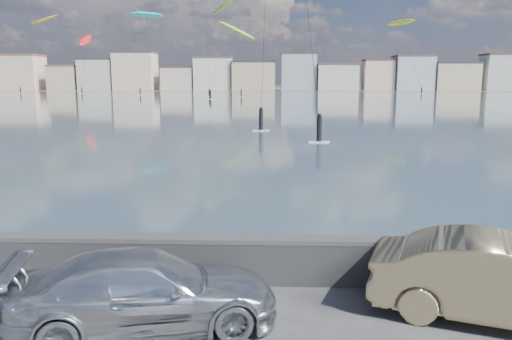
# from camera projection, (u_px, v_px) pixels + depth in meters

# --- Properties ---
(bay_water) EXTENTS (500.00, 177.00, 0.00)m
(bay_water) POSITION_uv_depth(u_px,v_px,m) (266.00, 101.00, 97.89)
(bay_water) COLOR #364B5B
(bay_water) RESTS_ON ground
(far_shore_strip) EXTENTS (500.00, 60.00, 0.00)m
(far_shore_strip) POSITION_uv_depth(u_px,v_px,m) (270.00, 90.00, 204.57)
(far_shore_strip) COLOR #4C473D
(far_shore_strip) RESTS_ON ground
(seawall) EXTENTS (400.00, 0.36, 1.08)m
(seawall) POSITION_uv_depth(u_px,v_px,m) (206.00, 256.00, 10.48)
(seawall) COLOR #28282B
(seawall) RESTS_ON ground
(far_buildings) EXTENTS (240.79, 13.26, 14.60)m
(far_buildings) POSITION_uv_depth(u_px,v_px,m) (273.00, 75.00, 189.68)
(far_buildings) COLOR #9EA8B7
(far_buildings) RESTS_ON ground
(car_silver) EXTENTS (4.84, 2.78, 1.32)m
(car_silver) POSITION_uv_depth(u_px,v_px,m) (146.00, 291.00, 8.59)
(car_silver) COLOR #B6BBBF
(car_silver) RESTS_ON ground
(car_champagne) EXTENTS (4.83, 2.99, 1.50)m
(car_champagne) POSITION_uv_depth(u_px,v_px,m) (503.00, 280.00, 8.80)
(car_champagne) COLOR tan
(car_champagne) RESTS_ON ground
(kitesurfer_0) EXTENTS (8.06, 14.21, 24.78)m
(kitesurfer_0) POSITION_uv_depth(u_px,v_px,m) (227.00, 4.00, 114.97)
(kitesurfer_0) COLOR #8CD826
(kitesurfer_0) RESTS_ON ground
(kitesurfer_4) EXTENTS (5.58, 18.91, 19.38)m
(kitesurfer_4) POSITION_uv_depth(u_px,v_px,m) (85.00, 41.00, 159.85)
(kitesurfer_4) COLOR red
(kitesurfer_4) RESTS_ON ground
(kitesurfer_6) EXTENTS (9.76, 16.99, 25.45)m
(kitesurfer_6) POSITION_uv_depth(u_px,v_px,m) (43.00, 21.00, 162.38)
(kitesurfer_6) COLOR #BF8C19
(kitesurfer_6) RESTS_ON ground
(kitesurfer_7) EXTENTS (9.30, 20.62, 23.42)m
(kitesurfer_7) POSITION_uv_depth(u_px,v_px,m) (400.00, 23.00, 159.63)
(kitesurfer_7) COLOR yellow
(kitesurfer_7) RESTS_ON ground
(kitesurfer_9) EXTENTS (9.95, 9.44, 19.23)m
(kitesurfer_9) POSITION_uv_depth(u_px,v_px,m) (237.00, 31.00, 125.97)
(kitesurfer_9) COLOR #8CD826
(kitesurfer_9) RESTS_ON ground
(kitesurfer_11) EXTENTS (9.87, 17.74, 23.33)m
(kitesurfer_11) POSITION_uv_depth(u_px,v_px,m) (147.00, 15.00, 141.39)
(kitesurfer_11) COLOR #19BFBF
(kitesurfer_11) RESTS_ON ground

